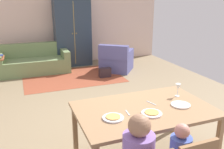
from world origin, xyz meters
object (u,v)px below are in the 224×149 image
plate_near_child (152,113)px  plate_near_woman (181,105)px  armoire (72,32)px  wine_glass (178,87)px  dining_table (144,113)px  armchair (116,60)px  plate_near_man (113,118)px  couch (34,62)px  handbag (105,72)px

plate_near_child → plate_near_woman: (0.47, 0.08, 0.00)m
armoire → wine_glass: bearing=-85.5°
dining_table → armchair: 4.24m
plate_near_man → wine_glass: bearing=15.4°
plate_near_man → couch: (-0.57, 4.86, -0.47)m
plate_near_man → armoire: armoire is taller
wine_glass → armoire: bearing=94.5°
armchair → handbag: 0.72m
dining_table → armoire: armoire is taller
plate_near_man → armoire: 5.36m
armoire → handbag: armoire is taller
plate_near_child → wine_glass: (0.62, 0.36, 0.12)m
plate_near_man → plate_near_child: bearing=-7.2°
wine_glass → couch: wine_glass is taller
armchair → armoire: bearing=131.7°
dining_table → armoire: (0.22, 5.19, 0.36)m
plate_near_man → plate_near_child: 0.48m
wine_glass → couch: bearing=110.0°
plate_near_woman → couch: size_ratio=0.13×
dining_table → armchair: bearing=72.8°
plate_near_man → armoire: bearing=82.5°
plate_near_woman → wine_glass: 0.34m
plate_near_woman → plate_near_man: bearing=-178.8°
wine_glass → handbag: 3.49m
plate_near_woman → armoire: armoire is taller
armchair → dining_table: bearing=-107.2°
plate_near_woman → wine_glass: (0.15, 0.28, 0.12)m
plate_near_man → dining_table: bearing=14.3°
plate_near_man → handbag: bearing=72.0°
dining_table → wine_glass: (0.62, 0.18, 0.20)m
armoire → armchair: bearing=-48.3°
handbag → dining_table: bearing=-101.5°
plate_near_woman → armoire: size_ratio=0.12×
plate_near_man → couch: bearing=96.7°
plate_near_child → couch: bearing=101.9°
dining_table → handbag: bearing=78.5°
couch → dining_table: bearing=-77.6°
plate_near_child → plate_near_woman: 0.48m
dining_table → plate_near_child: plate_near_child is taller
plate_near_man → plate_near_woman: bearing=1.2°
armoire → dining_table: bearing=-92.5°
handbag → armchair: bearing=41.5°
plate_near_man → armchair: bearing=67.5°
wine_glass → plate_near_woman: bearing=-117.5°
plate_near_woman → couch: bearing=107.3°
plate_near_man → handbag: plate_near_man is taller
dining_table → armoire: bearing=87.5°
wine_glass → armchair: wine_glass is taller
dining_table → plate_near_child: 0.20m
wine_glass → handbag: bearing=88.1°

